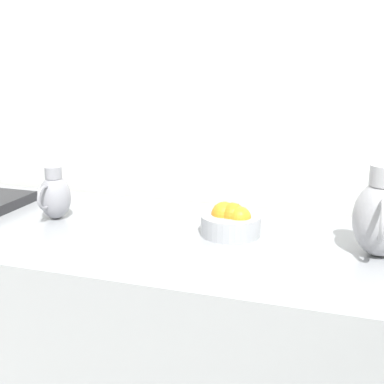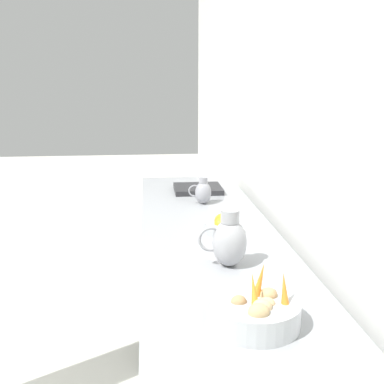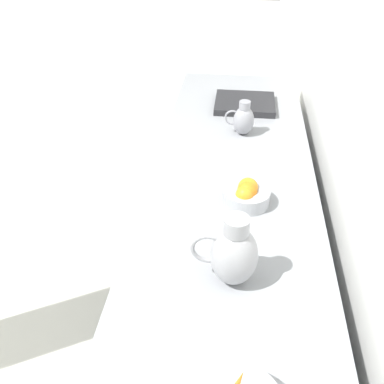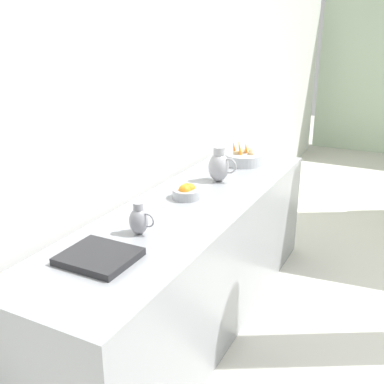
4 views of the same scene
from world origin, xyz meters
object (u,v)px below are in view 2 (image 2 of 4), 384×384
(orange_bowl, at_px, (222,226))
(metal_pitcher_tall, at_px, (229,241))
(metal_pitcher_short, at_px, (203,192))
(vegetable_colander, at_px, (255,311))

(orange_bowl, bearing_deg, metal_pitcher_tall, 84.51)
(orange_bowl, xyz_separation_m, metal_pitcher_short, (0.03, -0.60, 0.04))
(metal_pitcher_short, bearing_deg, orange_bowl, 92.57)
(orange_bowl, distance_m, metal_pitcher_tall, 0.43)
(vegetable_colander, xyz_separation_m, orange_bowl, (-0.04, -0.93, -0.01))
(vegetable_colander, distance_m, metal_pitcher_tall, 0.51)
(vegetable_colander, relative_size, metal_pitcher_short, 1.70)
(metal_pitcher_tall, bearing_deg, vegetable_colander, 89.99)
(orange_bowl, distance_m, metal_pitcher_short, 0.60)
(metal_pitcher_tall, relative_size, metal_pitcher_short, 1.42)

